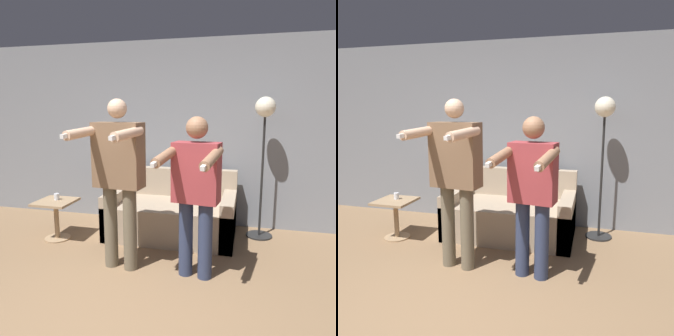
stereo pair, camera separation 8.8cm
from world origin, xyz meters
The scene contains 8 objects.
wall_back centered at (0.00, 2.80, 1.30)m, with size 10.00×0.05×2.60m.
couch centered at (0.04, 2.24, 0.28)m, with size 1.63×0.93×0.84m.
person_left centered at (-0.28, 1.20, 1.03)m, with size 0.62×0.72×1.75m.
person_right centered at (0.51, 1.19, 0.91)m, with size 0.57×0.72×1.59m.
cat centered at (0.40, 2.60, 0.91)m, with size 0.47×0.14×0.16m.
floor_lamp centered at (1.17, 2.45, 1.42)m, with size 0.33×0.33×1.80m.
side_table centered at (-1.36, 1.74, 0.36)m, with size 0.46×0.46×0.51m.
cup centered at (-1.37, 1.78, 0.55)m, with size 0.06×0.06×0.08m.
Camera 1 is at (0.98, -1.81, 1.65)m, focal length 35.00 mm.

